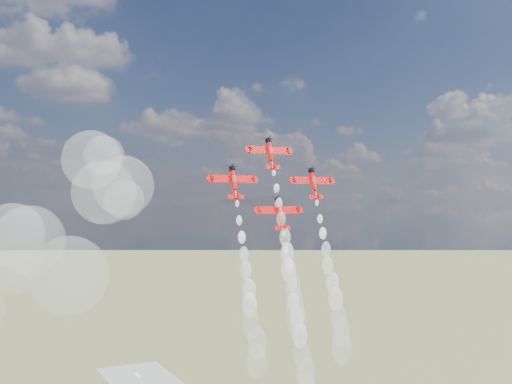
{
  "coord_description": "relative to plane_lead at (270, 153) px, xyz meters",
  "views": [
    {
      "loc": [
        -79.3,
        -145.78,
        81.66
      ],
      "look_at": [
        -3.55,
        1.68,
        84.25
      ],
      "focal_mm": 42.0,
      "sensor_mm": 36.0,
      "label": 1
    }
  ],
  "objects": [
    {
      "name": "plane_slot",
      "position": [
        0.0,
        -5.59,
        -17.1
      ],
      "size": [
        13.38,
        5.6,
        9.27
      ],
      "rotation": [
        1.26,
        0.0,
        0.0
      ],
      "color": "red",
      "rests_on": "ground"
    },
    {
      "name": "plane_lead",
      "position": [
        0.0,
        0.0,
        0.0
      ],
      "size": [
        13.38,
        5.6,
        9.27
      ],
      "rotation": [
        1.26,
        0.0,
        0.0
      ],
      "color": "red",
      "rests_on": "ground"
    },
    {
      "name": "smoke_trail_lead",
      "position": [
        0.05,
        -12.0,
        -37.01
      ],
      "size": [
        5.46,
        15.9,
        42.24
      ],
      "color": "white",
      "rests_on": "plane_lead"
    },
    {
      "name": "smoke_trail_right",
      "position": [
        12.95,
        -14.7,
        -45.59
      ],
      "size": [
        5.86,
        15.56,
        42.2
      ],
      "color": "white",
      "rests_on": "plane_right"
    },
    {
      "name": "drifted_smoke_cloud",
      "position": [
        -51.81,
        21.25,
        -20.33
      ],
      "size": [
        55.77,
        39.52,
        55.9
      ],
      "color": "white",
      "rests_on": "ground"
    },
    {
      "name": "plane_left",
      "position": [
        -12.85,
        -2.79,
        -8.55
      ],
      "size": [
        13.38,
        5.6,
        9.27
      ],
      "rotation": [
        1.26,
        0.0,
        0.0
      ],
      "color": "red",
      "rests_on": "ground"
    },
    {
      "name": "plane_right",
      "position": [
        12.85,
        -2.79,
        -8.55
      ],
      "size": [
        13.38,
        5.6,
        9.27
      ],
      "rotation": [
        1.26,
        0.0,
        0.0
      ],
      "color": "red",
      "rests_on": "ground"
    },
    {
      "name": "smoke_trail_slot",
      "position": [
        0.02,
        -17.38,
        -54.21
      ],
      "size": [
        5.41,
        15.43,
        42.72
      ],
      "color": "white",
      "rests_on": "plane_slot"
    },
    {
      "name": "smoke_trail_left",
      "position": [
        -12.99,
        -14.64,
        -45.71
      ],
      "size": [
        6.04,
        15.81,
        42.29
      ],
      "color": "white",
      "rests_on": "plane_left"
    }
  ]
}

